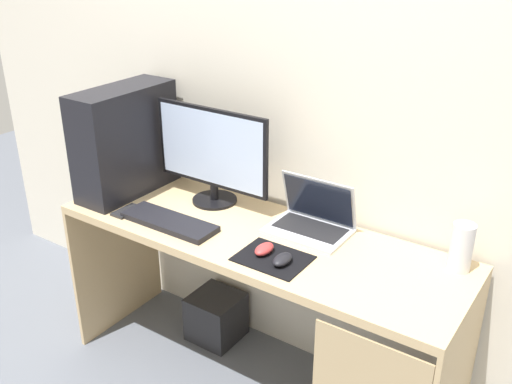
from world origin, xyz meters
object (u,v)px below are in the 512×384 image
Objects in this scene: pc_tower at (125,141)px; speaker at (461,247)px; monitor at (212,154)px; laptop at (312,220)px; mouse_left at (264,249)px; keyboard at (169,222)px; cell_phone at (127,211)px; mouse_right at (282,259)px; subwoofer at (216,316)px.

speaker is at bearing 6.49° from pc_tower.
speaker is (1.06, 0.05, -0.14)m from monitor.
laptop is 0.27m from mouse_left.
keyboard is 3.23× the size of cell_phone.
laptop reaches higher than mouse_right.
mouse_right reaches higher than keyboard.
subwoofer is at bearing 53.67° from cell_phone.
cell_phone is (0.15, -0.17, -0.24)m from pc_tower.
subwoofer is at bearing 152.14° from mouse_right.
laptop is at bearing 29.91° from keyboard.
pc_tower is at bearing -160.73° from subwoofer.
monitor is 1.35× the size of keyboard.
speaker is 0.70m from mouse_left.
mouse_left is at bearing -29.95° from monitor.
subwoofer is at bearing -178.20° from speaker.
monitor reaches higher than mouse_left.
laptop is 3.33× the size of mouse_left.
subwoofer is at bearing 19.27° from pc_tower.
laptop is at bearing 2.12° from monitor.
speaker is 1.38× the size of cell_phone.
keyboard is (0.38, -0.15, -0.23)m from pc_tower.
laptop is at bearing 79.40° from mouse_left.
mouse_right reaches higher than subwoofer.
speaker is 1.87× the size of mouse_right.
laptop is 0.85m from subwoofer.
speaker is at bearing 1.80° from subwoofer.
laptop reaches higher than cell_phone.
speaker reaches higher than mouse_left.
monitor reaches higher than mouse_right.
pc_tower reaches higher than cell_phone.
monitor is 0.63m from mouse_right.
pc_tower is at bearing -173.51° from speaker.
mouse_left is at bearing -100.60° from laptop.
cell_phone is at bearing -47.85° from pc_tower.
laptop is 0.58m from keyboard.
speaker is at bearing 31.33° from mouse_right.
pc_tower is 1.54× the size of laptop.
pc_tower reaches higher than subwoofer.
subwoofer is (-0.00, 0.29, -0.65)m from keyboard.
pc_tower is 0.47m from keyboard.
pc_tower reaches higher than mouse_right.
monitor reaches higher than subwoofer.
pc_tower is at bearing 132.15° from cell_phone.
monitor is 0.35m from keyboard.
subwoofer is at bearing 149.71° from mouse_left.
mouse_right reaches higher than cell_phone.
keyboard is at bearing 4.45° from cell_phone.
speaker is 1.87× the size of mouse_left.
mouse_left is at bearing 3.18° from cell_phone.
monitor is 5.89× the size of mouse_left.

